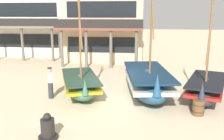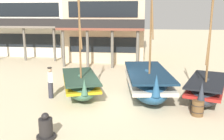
{
  "view_description": "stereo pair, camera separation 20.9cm",
  "coord_description": "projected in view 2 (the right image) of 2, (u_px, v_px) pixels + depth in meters",
  "views": [
    {
      "loc": [
        1.39,
        -12.5,
        4.47
      ],
      "look_at": [
        0.0,
        1.0,
        1.4
      ],
      "focal_mm": 40.46,
      "sensor_mm": 36.0,
      "label": 1
    },
    {
      "loc": [
        1.6,
        -12.48,
        4.47
      ],
      "look_at": [
        0.0,
        1.0,
        1.4
      ],
      "focal_mm": 40.46,
      "sensor_mm": 36.0,
      "label": 2
    }
  ],
  "objects": [
    {
      "name": "capstan_winch",
      "position": [
        46.0,
        128.0,
        9.16
      ],
      "size": [
        0.72,
        0.72,
        0.98
      ],
      "color": "black",
      "rests_on": "ground"
    },
    {
      "name": "fisherman_by_hull",
      "position": [
        50.0,
        83.0,
        13.43
      ],
      "size": [
        0.37,
        0.42,
        1.68
      ],
      "color": "#33333D",
      "rests_on": "ground"
    },
    {
      "name": "wooden_barrel",
      "position": [
        198.0,
        108.0,
        11.19
      ],
      "size": [
        0.56,
        0.56,
        0.7
      ],
      "color": "brown",
      "rests_on": "ground"
    },
    {
      "name": "ground_plane",
      "position": [
        110.0,
        100.0,
        13.25
      ],
      "size": [
        120.0,
        120.0,
        0.0
      ],
      "primitive_type": "plane",
      "color": "beige"
    },
    {
      "name": "harbor_building_annex",
      "position": [
        31.0,
        10.0,
        28.63
      ],
      "size": [
        10.67,
        9.14,
        9.59
      ],
      "color": "silver",
      "rests_on": "ground"
    },
    {
      "name": "fishing_boat_far_right",
      "position": [
        206.0,
        89.0,
        12.97
      ],
      "size": [
        2.98,
        4.52,
        6.1
      ],
      "color": "#2D333D",
      "rests_on": "ground"
    },
    {
      "name": "fishing_boat_near_left",
      "position": [
        80.0,
        84.0,
        13.96
      ],
      "size": [
        3.07,
        4.65,
        5.95
      ],
      "color": "#427056",
      "rests_on": "ground"
    },
    {
      "name": "fishing_boat_centre_large",
      "position": [
        147.0,
        82.0,
        13.72
      ],
      "size": [
        2.8,
        5.7,
        7.45
      ],
      "color": "#23517A",
      "rests_on": "ground"
    },
    {
      "name": "harbor_building_main",
      "position": [
        108.0,
        10.0,
        25.18
      ],
      "size": [
        7.55,
        9.12,
        9.58
      ],
      "color": "beige",
      "rests_on": "ground"
    }
  ]
}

